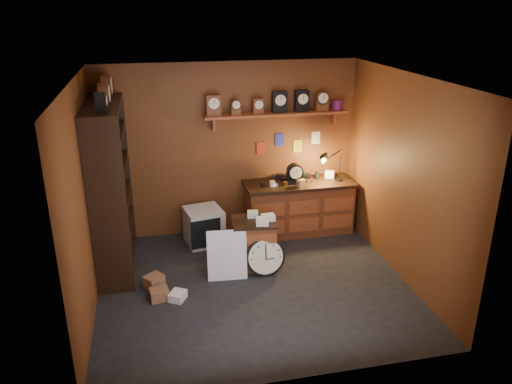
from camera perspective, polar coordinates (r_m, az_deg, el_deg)
The scene contains 11 objects.
floor at distance 6.71m, azimuth -0.25°, elevation -10.61°, with size 4.00×4.00×0.00m, color black.
room_shell at distance 6.10m, azimuth -0.07°, elevation 3.87°, with size 4.02×3.62×2.71m.
shelving_unit at distance 6.98m, azimuth -16.55°, elevation 1.15°, with size 0.47×1.60×2.58m.
workbench at distance 8.02m, azimuth 4.90°, elevation -1.42°, with size 1.74×0.66×1.36m.
low_cabinet at distance 7.00m, azimuth -0.19°, elevation -5.65°, with size 0.66×0.58×0.79m.
big_round_clock at distance 6.84m, azimuth 1.06°, elevation -7.40°, with size 0.55×0.17×0.55m.
white_panel at distance 6.89m, azimuth -3.27°, elevation -9.73°, with size 0.53×0.02×0.71m, color silver.
mini_fridge at distance 7.73m, azimuth -5.97°, elevation -3.90°, with size 0.62×0.64×0.56m.
floor_box_a at distance 6.51m, azimuth -10.99°, elevation -11.40°, with size 0.23×0.19×0.14m, color #90613F.
floor_box_b at distance 6.48m, azimuth -8.94°, elevation -11.65°, with size 0.18×0.21×0.11m, color white.
floor_box_c at distance 6.76m, azimuth -11.58°, elevation -9.99°, with size 0.23×0.19×0.17m, color #90613F.
Camera 1 is at (-1.19, -5.59, 3.52)m, focal length 35.00 mm.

